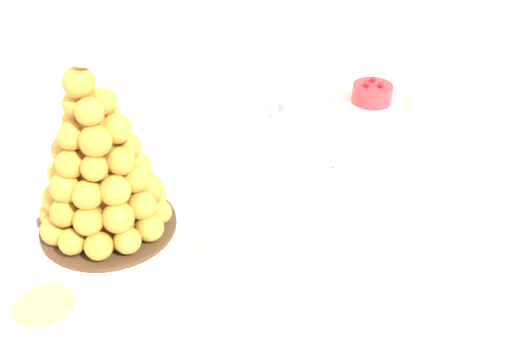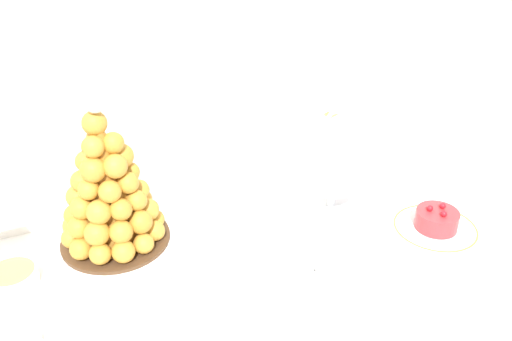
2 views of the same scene
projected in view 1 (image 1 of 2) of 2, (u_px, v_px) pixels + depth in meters
The scene contains 10 objects.
buffet_table at pixel (237, 253), 1.17m from camera, with size 1.56×0.78×0.77m.
serving_tray at pixel (159, 234), 1.06m from camera, with size 0.61×0.40×0.02m.
croquembouche at pixel (98, 165), 1.00m from camera, with size 0.23×0.23×0.34m.
dessert_cup_mid_left at pixel (192, 292), 0.90m from camera, with size 0.05×0.05×0.05m.
dessert_cup_centre at pixel (223, 243), 1.00m from camera, with size 0.06×0.06×0.05m.
dessert_cup_mid_right at pixel (254, 209), 1.07m from camera, with size 0.06×0.06×0.05m.
dessert_cup_right at pixel (289, 174), 1.16m from camera, with size 0.06×0.06×0.05m.
creme_brulee_ramekin at pixel (45, 311), 0.89m from camera, with size 0.10×0.10×0.03m.
macaron_goblet at pixel (274, 57), 1.33m from camera, with size 0.12×0.12×0.25m.
fruit_tart_plate at pixel (372, 97), 1.45m from camera, with size 0.19×0.19×0.06m.
Camera 1 is at (-0.78, -0.44, 1.45)m, focal length 44.19 mm.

